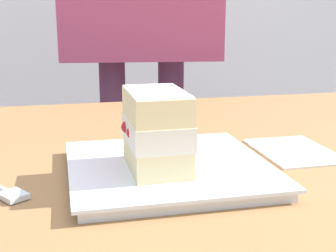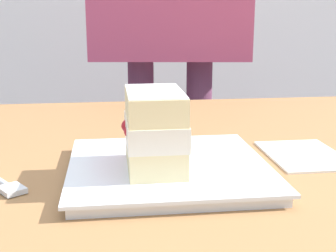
% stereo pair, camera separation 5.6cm
% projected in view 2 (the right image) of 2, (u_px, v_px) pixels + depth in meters
% --- Properties ---
extents(dessert_plate, '(0.24, 0.24, 0.02)m').
position_uv_depth(dessert_plate, '(168.00, 169.00, 0.58)').
color(dessert_plate, white).
rests_on(dessert_plate, patio_table).
extents(cake_slice, '(0.11, 0.07, 0.09)m').
position_uv_depth(cake_slice, '(155.00, 130.00, 0.55)').
color(cake_slice, beige).
rests_on(cake_slice, dessert_plate).
extents(paper_napkin, '(0.14, 0.10, 0.00)m').
position_uv_depth(paper_napkin, '(304.00, 155.00, 0.65)').
color(paper_napkin, silver).
rests_on(paper_napkin, patio_table).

